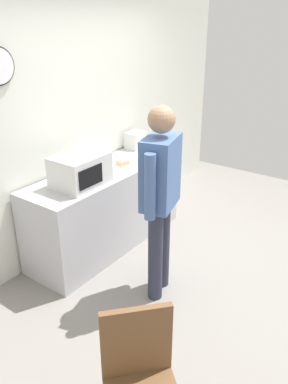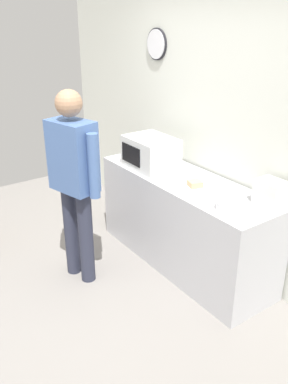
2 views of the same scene
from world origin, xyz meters
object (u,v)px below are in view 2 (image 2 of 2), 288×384
at_px(toaster, 270,193).
at_px(fork_utensil, 168,157).
at_px(salad_bowl, 230,205).
at_px(sandwich_plate, 195,186).
at_px(person_standing, 74,175).
at_px(spoon_utensil, 184,166).
at_px(microwave, 151,153).

xyz_separation_m(toaster, fork_utensil, (-1.37, 0.05, -0.10)).
bearing_deg(toaster, salad_bowl, -109.25).
distance_m(sandwich_plate, person_standing, 1.04).
bearing_deg(person_standing, salad_bowl, 37.73).
xyz_separation_m(spoon_utensil, person_standing, (-0.10, -1.15, 0.13)).
bearing_deg(salad_bowl, fork_utensil, 163.06).
bearing_deg(person_standing, sandwich_plate, 56.54).
bearing_deg(sandwich_plate, salad_bowl, -7.33).
relative_size(salad_bowl, person_standing, 0.12).
relative_size(toaster, spoon_utensil, 1.29).
bearing_deg(spoon_utensil, salad_bowl, -19.87).
xyz_separation_m(microwave, fork_utensil, (-0.14, 0.33, -0.15)).
xyz_separation_m(sandwich_plate, spoon_utensil, (-0.47, 0.28, -0.02)).
height_order(sandwich_plate, person_standing, person_standing).
height_order(microwave, spoon_utensil, microwave).
bearing_deg(fork_utensil, person_standing, -79.77).
distance_m(salad_bowl, spoon_utensil, 1.00).
distance_m(spoon_utensil, person_standing, 1.16).
distance_m(toaster, spoon_utensil, 1.06).
relative_size(sandwich_plate, spoon_utensil, 1.44).
bearing_deg(microwave, sandwich_plate, 0.79).
relative_size(sandwich_plate, fork_utensil, 1.44).
relative_size(microwave, fork_utensil, 2.94).
bearing_deg(microwave, spoon_utensil, 59.98).
bearing_deg(toaster, sandwich_plate, -155.38).
relative_size(microwave, spoon_utensil, 2.94).
distance_m(microwave, spoon_utensil, 0.36).
relative_size(salad_bowl, toaster, 0.97).
bearing_deg(sandwich_plate, microwave, -179.21).
distance_m(sandwich_plate, spoon_utensil, 0.55).
bearing_deg(toaster, spoon_utensil, 179.26).
bearing_deg(sandwich_plate, fork_utensil, 157.73).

